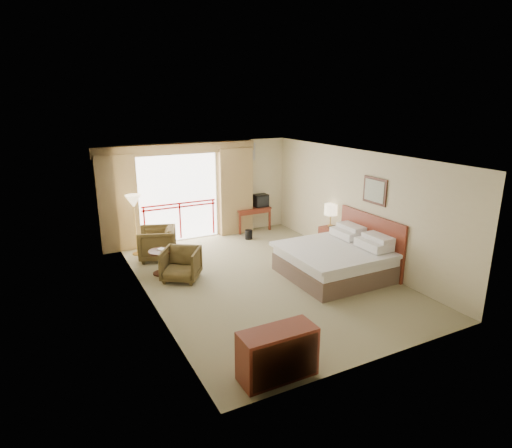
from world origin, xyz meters
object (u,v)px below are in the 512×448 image
table_lamp (331,210)px  armchair_near (182,279)px  bed (336,260)px  armchair_far (158,259)px  wastebasket (249,234)px  dresser (278,354)px  tv (261,200)px  desk (251,212)px  side_table (160,258)px  floor_lamp (134,204)px  nightstand (331,239)px

table_lamp → armchair_near: table_lamp is taller
bed → armchair_far: 4.37m
bed → wastebasket: size_ratio=8.03×
bed → dresser: size_ratio=1.91×
tv → desk: bearing=162.0°
armchair_near → table_lamp: bearing=35.5°
bed → armchair_near: 3.45m
armchair_near → desk: bearing=75.3°
desk → side_table: bearing=-152.3°
tv → wastebasket: 1.29m
table_lamp → dresser: 5.65m
floor_lamp → nightstand: bearing=-24.0°
tv → side_table: 4.23m
armchair_far → desk: bearing=129.0°
nightstand → armchair_far: nightstand is taller
tv → floor_lamp: bearing=179.7°
table_lamp → desk: bearing=111.9°
table_lamp → tv: size_ratio=1.42×
side_table → table_lamp: bearing=-5.4°
bed → nightstand: size_ratio=3.42×
bed → side_table: (-3.46, 1.88, 0.01)m
bed → nightstand: bed is taller
armchair_far → armchair_near: size_ratio=1.12×
nightstand → tv: bearing=101.5°
dresser → wastebasket: bearing=67.6°
nightstand → table_lamp: 0.77m
table_lamp → tv: (-0.72, 2.49, -0.19)m
bed → side_table: bearing=151.5°
bed → nightstand: 1.68m
desk → dresser: 7.18m
desk → side_table: size_ratio=1.93×
bed → nightstand: (0.91, 1.41, -0.07)m
table_lamp → side_table: (-4.37, 0.41, -0.70)m
nightstand → side_table: nightstand is taller
dresser → bed: bearing=40.9°
nightstand → dresser: size_ratio=0.56×
bed → desk: 4.01m
bed → side_table: size_ratio=3.81×
desk → armchair_near: size_ratio=1.38×
armchair_near → bed: bearing=10.6°
nightstand → side_table: size_ratio=1.12×
wastebasket → armchair_far: bearing=-172.3°
armchair_near → dresser: bearing=-53.5°
nightstand → wastebasket: size_ratio=2.35×
nightstand → dresser: bearing=-138.8°
table_lamp → side_table: bearing=174.6°
nightstand → tv: tv is taller
dresser → floor_lamp: bearing=96.5°
armchair_far → dresser: 5.46m
armchair_near → wastebasket: bearing=70.2°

